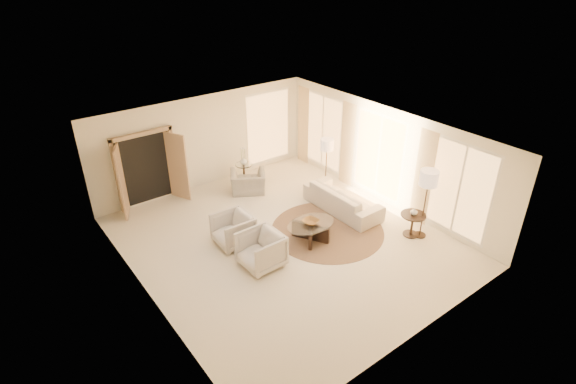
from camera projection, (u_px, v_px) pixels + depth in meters
room at (285, 192)px, 10.64m from camera, size 7.04×8.04×2.83m
windows_right at (381, 157)px, 12.57m from camera, size 0.10×6.40×2.40m
window_back_corner at (268, 127)px, 14.65m from camera, size 1.70×0.10×2.40m
curtains_right at (357, 149)px, 13.20m from camera, size 0.06×5.20×2.60m
french_doors at (148, 170)px, 12.46m from camera, size 1.95×0.66×2.16m
area_rug at (327, 230)px, 11.73m from camera, size 3.75×3.75×0.01m
sofa at (343, 199)px, 12.49m from camera, size 0.94×2.37×0.69m
armchair_left at (233, 228)px, 11.00m from camera, size 0.84×0.89×0.89m
armchair_right at (261, 249)px, 10.23m from camera, size 0.86×0.91×0.93m
accent_chair at (248, 179)px, 13.39m from camera, size 1.21×1.08×0.88m
coffee_table at (311, 229)px, 11.22m from camera, size 1.43×1.43×0.48m
end_table at (413, 221)px, 11.36m from camera, size 0.64×0.64×0.61m
side_table at (244, 171)px, 14.02m from camera, size 0.52×0.52×0.61m
floor_lamp_near at (327, 147)px, 13.11m from camera, size 0.40×0.40×1.63m
floor_lamp_far at (429, 181)px, 10.78m from camera, size 0.45×0.45×1.84m
bowl at (311, 222)px, 11.11m from camera, size 0.46×0.46×0.09m
end_vase at (414, 212)px, 11.22m from camera, size 0.23×0.23×0.19m
side_vase at (243, 161)px, 13.85m from camera, size 0.28×0.28×0.23m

